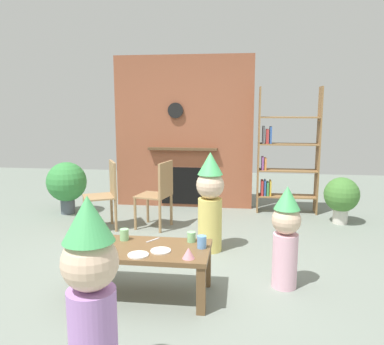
{
  "coord_description": "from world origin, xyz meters",
  "views": [
    {
      "loc": [
        0.67,
        -3.62,
        1.61
      ],
      "look_at": [
        0.15,
        0.4,
        0.92
      ],
      "focal_mm": 36.67,
      "sensor_mm": 36.0,
      "label": 1
    }
  ],
  "objects_px": {
    "paper_plate_rear": "(138,255)",
    "coffee_table": "(145,255)",
    "paper_cup_near_right": "(191,237)",
    "potted_plant_short": "(67,183)",
    "child_by_the_chairs": "(210,199)",
    "child_with_cone_hat": "(91,291)",
    "potted_plant_tall": "(342,196)",
    "dining_chair_middle": "(159,191)",
    "bookshelf": "(283,156)",
    "paper_cup_center": "(202,242)",
    "paper_cup_near_left": "(124,235)",
    "paper_plate_front": "(161,251)",
    "birthday_cake_slice": "(188,253)",
    "child_in_pink": "(286,235)",
    "dining_chair_left": "(106,191)"
  },
  "relations": [
    {
      "from": "paper_plate_front",
      "to": "paper_cup_near_left",
      "type": "bearing_deg",
      "value": 148.4
    },
    {
      "from": "child_by_the_chairs",
      "to": "potted_plant_tall",
      "type": "relative_size",
      "value": 1.73
    },
    {
      "from": "dining_chair_middle",
      "to": "coffee_table",
      "type": "bearing_deg",
      "value": 111.74
    },
    {
      "from": "paper_cup_center",
      "to": "paper_plate_front",
      "type": "xyz_separation_m",
      "value": [
        -0.33,
        -0.12,
        -0.05
      ]
    },
    {
      "from": "paper_cup_near_left",
      "to": "child_in_pink",
      "type": "bearing_deg",
      "value": 6.17
    },
    {
      "from": "coffee_table",
      "to": "dining_chair_middle",
      "type": "xyz_separation_m",
      "value": [
        -0.27,
        1.88,
        0.15
      ]
    },
    {
      "from": "coffee_table",
      "to": "paper_plate_rear",
      "type": "relative_size",
      "value": 6.51
    },
    {
      "from": "bookshelf",
      "to": "child_in_pink",
      "type": "relative_size",
      "value": 2.05
    },
    {
      "from": "dining_chair_middle",
      "to": "child_in_pink",
      "type": "bearing_deg",
      "value": 146.85
    },
    {
      "from": "bookshelf",
      "to": "birthday_cake_slice",
      "type": "bearing_deg",
      "value": -107.94
    },
    {
      "from": "paper_plate_front",
      "to": "birthday_cake_slice",
      "type": "relative_size",
      "value": 1.7
    },
    {
      "from": "coffee_table",
      "to": "paper_cup_near_left",
      "type": "bearing_deg",
      "value": 144.59
    },
    {
      "from": "paper_plate_front",
      "to": "child_with_cone_hat",
      "type": "height_order",
      "value": "child_with_cone_hat"
    },
    {
      "from": "dining_chair_left",
      "to": "paper_cup_near_right",
      "type": "bearing_deg",
      "value": 102.81
    },
    {
      "from": "child_in_pink",
      "to": "potted_plant_short",
      "type": "height_order",
      "value": "child_in_pink"
    },
    {
      "from": "paper_plate_rear",
      "to": "child_with_cone_hat",
      "type": "xyz_separation_m",
      "value": [
        -0.0,
        -0.97,
        0.17
      ]
    },
    {
      "from": "paper_cup_near_right",
      "to": "paper_plate_rear",
      "type": "bearing_deg",
      "value": -135.27
    },
    {
      "from": "paper_cup_near_right",
      "to": "potted_plant_short",
      "type": "height_order",
      "value": "potted_plant_short"
    },
    {
      "from": "paper_plate_rear",
      "to": "child_in_pink",
      "type": "bearing_deg",
      "value": 22.52
    },
    {
      "from": "child_by_the_chairs",
      "to": "paper_cup_center",
      "type": "bearing_deg",
      "value": 23.01
    },
    {
      "from": "paper_cup_near_right",
      "to": "paper_plate_rear",
      "type": "xyz_separation_m",
      "value": [
        -0.38,
        -0.38,
        -0.04
      ]
    },
    {
      "from": "bookshelf",
      "to": "coffee_table",
      "type": "height_order",
      "value": "bookshelf"
    },
    {
      "from": "child_in_pink",
      "to": "potted_plant_short",
      "type": "xyz_separation_m",
      "value": [
        -3.02,
        2.11,
        -0.02
      ]
    },
    {
      "from": "child_by_the_chairs",
      "to": "potted_plant_short",
      "type": "bearing_deg",
      "value": -97.52
    },
    {
      "from": "paper_cup_near_right",
      "to": "paper_cup_near_left",
      "type": "bearing_deg",
      "value": -177.06
    },
    {
      "from": "bookshelf",
      "to": "paper_cup_near_left",
      "type": "distance_m",
      "value": 3.24
    },
    {
      "from": "child_with_cone_hat",
      "to": "dining_chair_left",
      "type": "relative_size",
      "value": 1.27
    },
    {
      "from": "bookshelf",
      "to": "child_by_the_chairs",
      "type": "distance_m",
      "value": 2.05
    },
    {
      "from": "paper_cup_near_right",
      "to": "paper_plate_front",
      "type": "relative_size",
      "value": 0.53
    },
    {
      "from": "bookshelf",
      "to": "paper_cup_center",
      "type": "distance_m",
      "value": 3.05
    },
    {
      "from": "coffee_table",
      "to": "child_by_the_chairs",
      "type": "distance_m",
      "value": 1.25
    },
    {
      "from": "coffee_table",
      "to": "potted_plant_short",
      "type": "height_order",
      "value": "potted_plant_short"
    },
    {
      "from": "paper_plate_front",
      "to": "child_with_cone_hat",
      "type": "distance_m",
      "value": 1.11
    },
    {
      "from": "bookshelf",
      "to": "paper_plate_front",
      "type": "bearing_deg",
      "value": -112.74
    },
    {
      "from": "paper_plate_front",
      "to": "dining_chair_middle",
      "type": "relative_size",
      "value": 0.19
    },
    {
      "from": "child_with_cone_hat",
      "to": "paper_plate_front",
      "type": "bearing_deg",
      "value": -8.03
    },
    {
      "from": "bookshelf",
      "to": "potted_plant_tall",
      "type": "xyz_separation_m",
      "value": [
        0.76,
        -0.52,
        -0.48
      ]
    },
    {
      "from": "paper_plate_front",
      "to": "child_by_the_chairs",
      "type": "xyz_separation_m",
      "value": [
        0.31,
        1.21,
        0.16
      ]
    },
    {
      "from": "potted_plant_short",
      "to": "child_in_pink",
      "type": "bearing_deg",
      "value": -34.91
    },
    {
      "from": "paper_plate_rear",
      "to": "paper_plate_front",
      "type": "bearing_deg",
      "value": 35.03
    },
    {
      "from": "paper_plate_rear",
      "to": "birthday_cake_slice",
      "type": "height_order",
      "value": "birthday_cake_slice"
    },
    {
      "from": "child_with_cone_hat",
      "to": "child_in_pink",
      "type": "bearing_deg",
      "value": -38.98
    },
    {
      "from": "paper_plate_rear",
      "to": "paper_cup_near_left",
      "type": "bearing_deg",
      "value": 122.4
    },
    {
      "from": "child_with_cone_hat",
      "to": "potted_plant_short",
      "type": "bearing_deg",
      "value": 27.28
    },
    {
      "from": "paper_cup_near_right",
      "to": "child_with_cone_hat",
      "type": "bearing_deg",
      "value": -105.81
    },
    {
      "from": "paper_cup_near_left",
      "to": "dining_chair_left",
      "type": "relative_size",
      "value": 0.11
    },
    {
      "from": "paper_plate_rear",
      "to": "coffee_table",
      "type": "bearing_deg",
      "value": 87.43
    },
    {
      "from": "paper_cup_near_right",
      "to": "paper_plate_rear",
      "type": "relative_size",
      "value": 0.53
    },
    {
      "from": "child_with_cone_hat",
      "to": "potted_plant_tall",
      "type": "distance_m",
      "value": 4.19
    },
    {
      "from": "coffee_table",
      "to": "paper_cup_near_right",
      "type": "bearing_deg",
      "value": 27.39
    }
  ]
}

